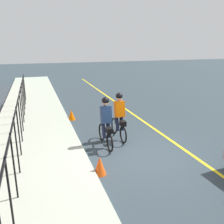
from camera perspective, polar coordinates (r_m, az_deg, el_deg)
ground_plane at (r=8.11m, az=7.28°, el=-10.34°), size 80.00×80.00×0.00m
lane_line_centre at (r=8.86m, az=16.78°, el=-8.52°), size 36.00×0.12×0.01m
sidewalk at (r=7.41m, az=-17.89°, el=-13.10°), size 40.00×3.20×0.15m
iron_fence at (r=7.90m, az=-21.64°, el=-2.33°), size 16.15×0.04×1.60m
cyclist_lead at (r=8.41m, az=-1.46°, el=-2.51°), size 1.71×0.36×1.83m
cyclist_follow at (r=9.10m, az=1.76°, el=-1.03°), size 1.71×0.36×1.83m
traffic_cone_near at (r=11.73m, az=-9.67°, el=-0.69°), size 0.36×0.36×0.50m
traffic_cone_far at (r=6.90m, az=-2.94°, el=-12.69°), size 0.36×0.36×0.55m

